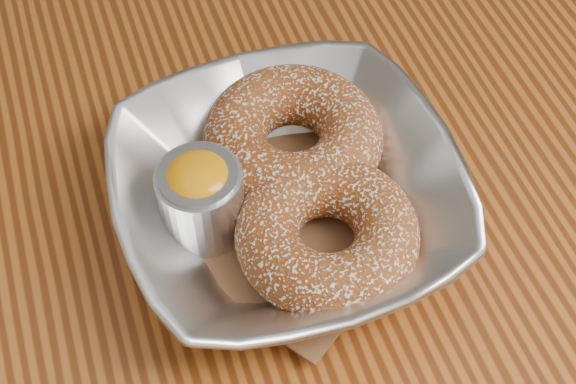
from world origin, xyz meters
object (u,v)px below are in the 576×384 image
object	(u,v)px
table	(192,284)
donut_back	(293,138)
serving_bowl	(288,197)
donut_front	(327,234)
ramekin	(201,197)

from	to	relation	value
table	donut_back	bearing A→B (deg)	4.90
serving_bowl	donut_front	xyz separation A→B (m)	(0.01, -0.04, 0.00)
donut_front	ramekin	distance (m)	0.08
serving_bowl	donut_back	size ratio (longest dim) A/B	1.82
donut_front	ramekin	world-z (taller)	ramekin
serving_bowl	ramekin	distance (m)	0.05
donut_back	donut_front	bearing A→B (deg)	-93.62
table	donut_back	xyz separation A→B (m)	(0.08, 0.01, 0.13)
donut_front	ramekin	size ratio (longest dim) A/B	1.86
donut_front	serving_bowl	bearing A→B (deg)	108.59
table	donut_front	bearing A→B (deg)	-41.54
donut_back	ramekin	size ratio (longest dim) A/B	1.96
serving_bowl	donut_back	bearing A→B (deg)	66.87
serving_bowl	donut_front	world-z (taller)	serving_bowl
donut_back	ramekin	world-z (taller)	ramekin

